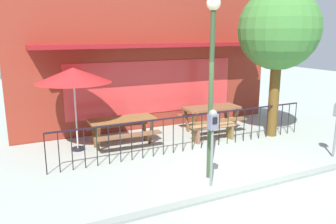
% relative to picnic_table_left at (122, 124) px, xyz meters
% --- Properties ---
extents(ground, '(40.00, 40.00, 0.00)m').
position_rel_picnic_table_left_xyz_m(ground, '(1.55, -3.24, -0.61)').
color(ground, '#94A399').
extents(pub_storefront, '(8.85, 1.28, 5.38)m').
position_rel_picnic_table_left_xyz_m(pub_storefront, '(1.55, 1.56, 2.06)').
color(pub_storefront, '#522312').
rests_on(pub_storefront, ground).
extents(patio_fence_front, '(7.46, 0.04, 0.97)m').
position_rel_picnic_table_left_xyz_m(patio_fence_front, '(1.55, -1.18, 0.05)').
color(patio_fence_front, black).
rests_on(patio_fence_front, ground).
extents(picnic_table_left, '(1.84, 1.42, 0.79)m').
position_rel_picnic_table_left_xyz_m(picnic_table_left, '(0.00, 0.00, 0.00)').
color(picnic_table_left, brown).
rests_on(picnic_table_left, ground).
extents(picnic_table_right, '(1.86, 1.44, 0.79)m').
position_rel_picnic_table_left_xyz_m(picnic_table_right, '(3.04, 0.19, 0.00)').
color(picnic_table_right, brown).
rests_on(picnic_table_right, ground).
extents(patio_umbrella, '(1.94, 1.94, 2.21)m').
position_rel_picnic_table_left_xyz_m(patio_umbrella, '(-1.21, 0.18, 1.39)').
color(patio_umbrella, black).
rests_on(patio_umbrella, ground).
extents(patio_bench, '(1.42, 0.41, 0.48)m').
position_rel_picnic_table_left_xyz_m(patio_bench, '(2.50, -0.76, -0.26)').
color(patio_bench, '#9E754D').
rests_on(patio_bench, ground).
extents(parking_meter_near, '(0.18, 0.17, 1.61)m').
position_rel_picnic_table_left_xyz_m(parking_meter_near, '(0.80, -3.25, 0.63)').
color(parking_meter_near, slate).
rests_on(parking_meter_near, ground).
extents(street_tree, '(2.34, 2.34, 4.35)m').
position_rel_picnic_table_left_xyz_m(street_tree, '(4.40, -1.09, 2.53)').
color(street_tree, brown).
rests_on(street_tree, ground).
extents(street_lamp, '(0.28, 0.28, 3.77)m').
position_rel_picnic_table_left_xyz_m(street_lamp, '(0.99, -2.87, 1.86)').
color(street_lamp, '#304628').
rests_on(street_lamp, ground).
extents(curb_edge, '(12.39, 0.20, 0.11)m').
position_rel_picnic_table_left_xyz_m(curb_edge, '(1.55, -3.73, -0.61)').
color(curb_edge, gray).
rests_on(curb_edge, ground).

